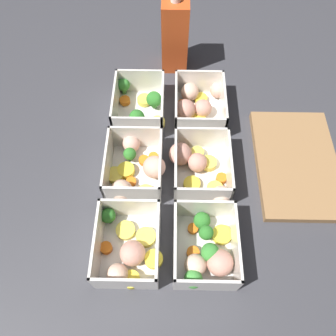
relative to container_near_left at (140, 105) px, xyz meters
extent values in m
plane|color=#38383D|center=(0.18, 0.07, -0.03)|extent=(4.00, 4.00, 0.00)
cube|color=silver|center=(0.00, 0.00, -0.03)|extent=(0.15, 0.12, 0.00)
cube|color=silver|center=(0.00, -0.06, 0.01)|extent=(0.15, 0.01, 0.07)
cube|color=silver|center=(0.00, 0.06, 0.01)|extent=(0.15, 0.00, 0.07)
cube|color=silver|center=(-0.07, 0.00, 0.01)|extent=(0.01, 0.12, 0.07)
cube|color=silver|center=(0.08, 0.00, 0.01)|extent=(0.01, 0.12, 0.07)
cylinder|color=#DBC647|center=(-0.03, 0.01, -0.02)|extent=(0.04, 0.04, 0.01)
cylinder|color=#407A37|center=(0.04, 0.00, -0.02)|extent=(0.01, 0.01, 0.02)
sphere|color=#2D7228|center=(0.04, 0.00, 0.01)|extent=(0.04, 0.04, 0.04)
cylinder|color=#DBC647|center=(0.04, 0.04, -0.02)|extent=(0.04, 0.04, 0.01)
cylinder|color=#49883F|center=(-0.06, -0.05, -0.01)|extent=(0.01, 0.01, 0.02)
sphere|color=#388433|center=(-0.06, -0.05, 0.01)|extent=(0.03, 0.03, 0.03)
cylinder|color=orange|center=(0.04, -0.04, -0.02)|extent=(0.03, 0.03, 0.01)
cylinder|color=orange|center=(-0.03, -0.04, -0.02)|extent=(0.03, 0.03, 0.01)
cylinder|color=#407A37|center=(-0.02, 0.03, -0.02)|extent=(0.01, 0.01, 0.01)
sphere|color=#2D7228|center=(-0.02, 0.03, 0.00)|extent=(0.04, 0.04, 0.04)
cube|color=silver|center=(0.18, 0.00, -0.03)|extent=(0.15, 0.12, 0.00)
cube|color=silver|center=(0.18, -0.06, 0.01)|extent=(0.15, 0.01, 0.07)
cube|color=silver|center=(0.18, 0.06, 0.01)|extent=(0.15, 0.00, 0.07)
cube|color=silver|center=(0.10, 0.00, 0.01)|extent=(0.01, 0.12, 0.07)
cube|color=silver|center=(0.25, 0.00, 0.01)|extent=(0.01, 0.12, 0.07)
cylinder|color=#407A37|center=(0.14, -0.02, -0.02)|extent=(0.01, 0.01, 0.01)
sphere|color=#2D7228|center=(0.14, -0.02, 0.00)|extent=(0.03, 0.03, 0.03)
cylinder|color=#DBC647|center=(0.23, 0.02, -0.02)|extent=(0.05, 0.05, 0.01)
cylinder|color=yellow|center=(0.18, -0.02, -0.02)|extent=(0.05, 0.05, 0.02)
cylinder|color=orange|center=(0.15, 0.02, -0.02)|extent=(0.03, 0.03, 0.01)
cylinder|color=orange|center=(0.14, 0.04, -0.02)|extent=(0.03, 0.03, 0.01)
sphere|color=#D19E8C|center=(0.11, -0.01, 0.00)|extent=(0.06, 0.06, 0.04)
cylinder|color=orange|center=(0.20, -0.01, -0.02)|extent=(0.03, 0.03, 0.01)
cylinder|color=#DBC647|center=(0.19, -0.05, -0.02)|extent=(0.05, 0.05, 0.01)
sphere|color=beige|center=(0.23, -0.03, 0.00)|extent=(0.07, 0.07, 0.05)
sphere|color=#D19E8C|center=(0.18, 0.04, 0.00)|extent=(0.07, 0.07, 0.05)
cube|color=silver|center=(0.35, 0.00, -0.03)|extent=(0.15, 0.12, 0.00)
cube|color=silver|center=(0.35, -0.06, 0.01)|extent=(0.15, 0.01, 0.07)
cube|color=silver|center=(0.35, 0.06, 0.01)|extent=(0.15, 0.00, 0.07)
cube|color=silver|center=(0.28, 0.00, 0.01)|extent=(0.01, 0.12, 0.07)
cube|color=silver|center=(0.42, 0.00, 0.01)|extent=(0.01, 0.12, 0.07)
cylinder|color=#DBC647|center=(0.33, 0.03, -0.02)|extent=(0.06, 0.06, 0.01)
cylinder|color=#DBC647|center=(0.31, -0.01, -0.02)|extent=(0.05, 0.05, 0.01)
cylinder|color=yellow|center=(0.41, 0.01, -0.02)|extent=(0.04, 0.04, 0.02)
cylinder|color=orange|center=(0.35, -0.05, -0.02)|extent=(0.03, 0.03, 0.01)
cylinder|color=#407A37|center=(0.29, -0.05, -0.01)|extent=(0.01, 0.01, 0.02)
sphere|color=#2D7228|center=(0.29, -0.05, 0.01)|extent=(0.03, 0.03, 0.03)
sphere|color=beige|center=(0.40, -0.02, 0.00)|extent=(0.05, 0.05, 0.04)
cylinder|color=yellow|center=(0.37, 0.05, -0.02)|extent=(0.05, 0.05, 0.02)
sphere|color=tan|center=(0.37, 0.01, 0.00)|extent=(0.06, 0.06, 0.05)
cube|color=silver|center=(0.00, 0.15, -0.03)|extent=(0.15, 0.12, 0.00)
cube|color=silver|center=(0.00, 0.09, 0.01)|extent=(0.15, 0.00, 0.07)
cube|color=silver|center=(0.00, 0.20, 0.01)|extent=(0.15, 0.01, 0.07)
cube|color=silver|center=(-0.07, 0.15, 0.01)|extent=(0.01, 0.12, 0.07)
cube|color=silver|center=(0.08, 0.15, 0.01)|extent=(0.01, 0.12, 0.07)
sphere|color=#D19E8C|center=(-0.06, 0.19, 0.00)|extent=(0.05, 0.05, 0.04)
cylinder|color=orange|center=(-0.02, 0.10, -0.02)|extent=(0.03, 0.03, 0.01)
sphere|color=beige|center=(-0.05, 0.12, 0.00)|extent=(0.06, 0.06, 0.04)
sphere|color=tan|center=(0.01, 0.15, 0.00)|extent=(0.05, 0.05, 0.04)
cylinder|color=yellow|center=(0.03, 0.14, -0.02)|extent=(0.05, 0.05, 0.01)
sphere|color=tan|center=(0.01, 0.11, 0.00)|extent=(0.06, 0.06, 0.05)
cylinder|color=#DBC647|center=(0.06, 0.17, -0.02)|extent=(0.05, 0.05, 0.01)
cylinder|color=yellow|center=(-0.04, 0.15, -0.02)|extent=(0.03, 0.03, 0.01)
cube|color=silver|center=(0.18, 0.15, -0.03)|extent=(0.15, 0.12, 0.00)
cube|color=silver|center=(0.18, 0.09, 0.01)|extent=(0.15, 0.00, 0.07)
cube|color=silver|center=(0.18, 0.20, 0.01)|extent=(0.15, 0.01, 0.07)
cube|color=silver|center=(0.10, 0.15, 0.01)|extent=(0.01, 0.12, 0.07)
cube|color=silver|center=(0.25, 0.15, 0.01)|extent=(0.01, 0.12, 0.07)
cylinder|color=#DBC647|center=(0.22, 0.17, -0.02)|extent=(0.05, 0.05, 0.01)
cylinder|color=#DBC647|center=(0.13, 0.14, -0.01)|extent=(0.04, 0.04, 0.02)
cylinder|color=orange|center=(0.23, 0.13, -0.02)|extent=(0.04, 0.04, 0.01)
sphere|color=tan|center=(0.16, 0.14, 0.00)|extent=(0.06, 0.06, 0.04)
cylinder|color=#DBC647|center=(0.15, 0.16, -0.02)|extent=(0.05, 0.05, 0.02)
cylinder|color=orange|center=(0.13, 0.12, -0.02)|extent=(0.03, 0.03, 0.01)
cylinder|color=yellow|center=(0.21, 0.12, -0.02)|extent=(0.05, 0.05, 0.01)
sphere|color=beige|center=(0.24, 0.18, 0.00)|extent=(0.05, 0.05, 0.04)
sphere|color=tan|center=(0.14, 0.10, 0.00)|extent=(0.06, 0.06, 0.05)
cylinder|color=orange|center=(0.19, 0.19, -0.02)|extent=(0.03, 0.03, 0.01)
cube|color=silver|center=(0.35, 0.15, -0.03)|extent=(0.15, 0.12, 0.00)
cube|color=silver|center=(0.35, 0.09, 0.01)|extent=(0.15, 0.00, 0.07)
cube|color=silver|center=(0.35, 0.20, 0.01)|extent=(0.15, 0.01, 0.07)
cube|color=silver|center=(0.28, 0.15, 0.01)|extent=(0.01, 0.12, 0.07)
cube|color=silver|center=(0.42, 0.15, 0.01)|extent=(0.01, 0.12, 0.07)
sphere|color=beige|center=(0.39, 0.13, 0.00)|extent=(0.05, 0.05, 0.04)
cylinder|color=orange|center=(0.31, 0.12, -0.02)|extent=(0.03, 0.03, 0.01)
cylinder|color=yellow|center=(0.32, 0.18, -0.02)|extent=(0.05, 0.05, 0.01)
cylinder|color=#49883F|center=(0.36, 0.15, -0.01)|extent=(0.01, 0.01, 0.02)
sphere|color=#388433|center=(0.36, 0.15, 0.01)|extent=(0.04, 0.04, 0.04)
cylinder|color=#519448|center=(0.41, 0.12, -0.02)|extent=(0.01, 0.01, 0.01)
sphere|color=#42933D|center=(0.41, 0.12, 0.00)|extent=(0.03, 0.03, 0.03)
cylinder|color=#407A37|center=(0.32, 0.15, -0.01)|extent=(0.01, 0.01, 0.02)
sphere|color=#2D7228|center=(0.32, 0.15, 0.00)|extent=(0.03, 0.03, 0.03)
cylinder|color=#407A37|center=(0.30, 0.14, -0.02)|extent=(0.01, 0.01, 0.01)
sphere|color=#2D7228|center=(0.30, 0.14, 0.00)|extent=(0.03, 0.03, 0.03)
cylinder|color=orange|center=(0.36, 0.12, -0.02)|extent=(0.03, 0.03, 0.01)
sphere|color=tan|center=(0.38, 0.17, 0.00)|extent=(0.06, 0.06, 0.05)
cube|color=#D14C1E|center=(-0.17, 0.08, 0.07)|extent=(0.07, 0.07, 0.19)
cube|color=olive|center=(0.15, 0.36, -0.02)|extent=(0.28, 0.18, 0.02)
camera|label=1|loc=(0.53, 0.08, 0.62)|focal=35.00mm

